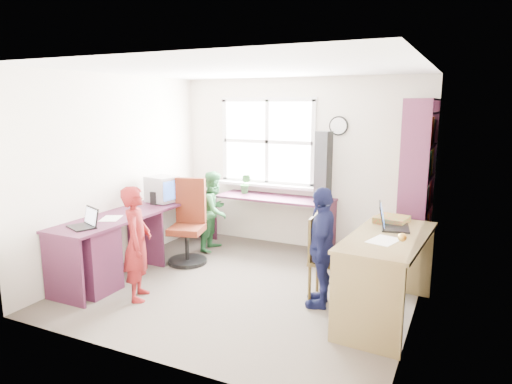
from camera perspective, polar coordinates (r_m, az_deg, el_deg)
room at (r=5.04m, az=-0.63°, el=1.56°), size 3.64×3.44×2.44m
l_desk at (r=5.61m, az=-14.63°, el=-5.81°), size 2.38×2.95×0.75m
right_desk at (r=4.55m, az=16.10°, el=-7.95°), size 0.77×1.48×0.83m
bookshelf at (r=5.68m, az=19.46°, el=-0.21°), size 0.30×1.02×2.10m
swivel_chair at (r=6.01m, az=-8.44°, el=-4.31°), size 0.62×0.62×1.09m
wooden_chair at (r=4.87m, az=8.42°, el=-7.77°), size 0.42×0.42×0.90m
crt_monitor at (r=6.16m, az=-11.66°, el=0.34°), size 0.40×0.37×0.35m
laptop_left at (r=5.19m, az=-20.54°, el=-3.60°), size 0.37×0.35×0.21m
laptop_right at (r=4.72m, az=16.38°, el=-3.68°), size 0.36×0.41×0.25m
speaker_a at (r=6.08m, az=-12.57°, el=-0.73°), size 0.10×0.10×0.17m
speaker_b at (r=6.45m, az=-9.57°, el=0.09°), size 0.11×0.11×0.18m
cd_tower at (r=6.16m, az=8.41°, el=3.17°), size 0.22×0.20×0.94m
game_box at (r=4.95m, az=16.60°, el=-3.31°), size 0.35×0.35×0.06m
paper_a at (r=5.48m, az=-17.70°, el=-3.17°), size 0.30×0.34×0.00m
paper_b at (r=4.29m, az=15.67°, el=-5.85°), size 0.30×0.36×0.00m
potted_plant at (r=6.64m, az=-1.31°, el=1.03°), size 0.16×0.13×0.29m
person_red at (r=4.96m, az=-14.63°, el=-6.22°), size 0.47×0.53×1.21m
person_green at (r=6.44m, az=-5.24°, el=-2.36°), size 0.48×0.59×1.12m
person_navy at (r=4.69m, az=8.24°, el=-6.83°), size 0.45×0.77×1.24m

